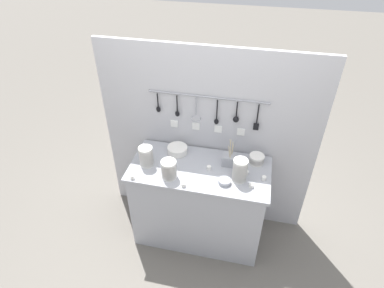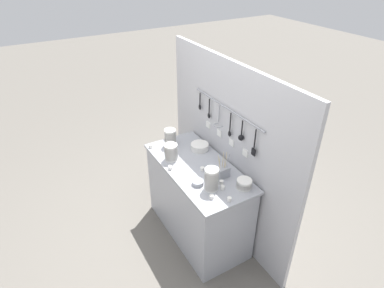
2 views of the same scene
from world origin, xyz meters
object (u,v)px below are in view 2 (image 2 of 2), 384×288
Objects in this scene: cup_front_left at (151,146)px; cup_edge_near at (212,197)px; bowl_stack_short_front at (170,138)px; bowl_stack_nested_right at (211,179)px; cup_front_right at (223,188)px; cup_back_right at (170,168)px; cup_beside_plates at (202,169)px; steel_mixing_bowl at (198,183)px; cup_by_caddy at (229,199)px; plate_stack at (200,147)px; cup_edge_far at (221,182)px; cutlery_caddy at (222,171)px; bowl_stack_wide_centre at (171,152)px; bowl_stack_tall_left at (244,184)px.

cup_edge_near is at bearing 6.89° from cup_front_left.
bowl_stack_short_front is 0.88× the size of bowl_stack_nested_right.
bowl_stack_nested_right is 0.14m from cup_front_right.
cup_front_left is at bearing -179.14° from cup_back_right.
cup_edge_near is at bearing -20.41° from cup_beside_plates.
steel_mixing_bowl is 0.35m from cup_by_caddy.
bowl_stack_short_front is 1.01× the size of plate_stack.
steel_mixing_bowl is 0.22m from cup_edge_far.
cutlery_caddy is at bearing -6.73° from plate_stack.
bowl_stack_nested_right is at bearing -123.17° from cup_front_right.
bowl_stack_wide_centre is 4.50× the size of cup_beside_plates.
steel_mixing_bowl is at bearing -32.73° from plate_stack.
cup_edge_near is (0.74, -0.32, -0.02)m from plate_stack.
cutlery_caddy is 6.93× the size of cup_edge_far.
cup_edge_far is 1.00× the size of cup_by_caddy.
cup_front_right is (0.34, 0.01, 0.00)m from cup_beside_plates.
bowl_stack_short_front is 0.23m from cup_front_left.
bowl_stack_wide_centre is 0.57m from cutlery_caddy.
cup_back_right is (0.40, -0.20, -0.08)m from bowl_stack_short_front.
steel_mixing_bowl is 2.83× the size of cup_front_left.
bowl_stack_short_front is 1.02m from bowl_stack_tall_left.
cup_edge_far is (0.61, -0.13, -0.02)m from plate_stack.
cup_beside_plates is 1.00× the size of cup_front_right.
bowl_stack_wide_centre is 0.36m from plate_stack.
steel_mixing_bowl reaches higher than cup_front_left.
cup_edge_far is at bearing 19.19° from cup_front_left.
bowl_stack_tall_left reaches higher than cup_edge_near.
bowl_stack_wide_centre is 0.38m from cup_beside_plates.
plate_stack is 0.80m from cup_edge_near.
cutlery_caddy is at bearing -163.47° from bowl_stack_tall_left.
steel_mixing_bowl is 0.23m from cup_edge_near.
cup_front_right is at bearing 28.04° from cup_back_right.
cup_back_right is (0.17, -0.44, -0.02)m from plate_stack.
bowl_stack_short_front is 4.97× the size of cup_edge_far.
plate_stack is at bearing 166.13° from cup_by_caddy.
cup_back_right is at bearing -160.68° from cup_by_caddy.
plate_stack is (-0.76, -0.01, -0.01)m from bowl_stack_tall_left.
cup_back_right is 1.00× the size of cup_edge_far.
cup_front_left is at bearing -163.98° from cup_front_right.
cup_by_caddy is at bearing 19.81° from steel_mixing_bowl.
cup_front_left is (-0.46, -0.01, 0.00)m from cup_back_right.
plate_stack is 4.92× the size of cup_edge_far.
cup_by_caddy is (0.33, -0.15, -0.04)m from cutlery_caddy.
bowl_stack_short_front is 0.75m from steel_mixing_bowl.
cup_beside_plates is at bearing 159.59° from cup_edge_near.
cup_front_right is at bearing 16.02° from cup_front_left.
cup_back_right is (-0.46, -0.19, -0.09)m from bowl_stack_nested_right.
bowl_stack_short_front is 4.97× the size of cup_front_right.
cutlery_caddy reaches higher than cup_front_left.
bowl_stack_nested_right is 5.62× the size of cup_edge_far.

